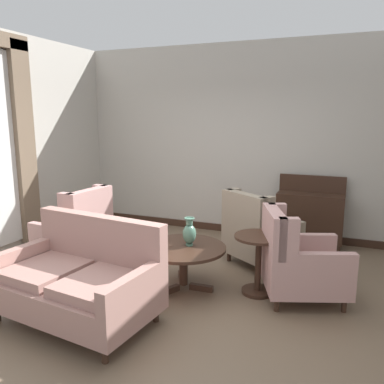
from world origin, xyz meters
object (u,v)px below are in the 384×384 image
object	(u,v)px
side_table	(258,258)
sideboard	(309,216)
settee	(79,280)
armchair_far_left	(297,262)
armchair_foreground_right	(258,234)
coffee_table	(183,253)
porcelain_vase	(189,233)
armchair_beside_settee	(77,235)

from	to	relation	value
side_table	sideboard	xyz separation A→B (m)	(0.37, 1.92, 0.06)
settee	armchair_far_left	distance (m)	2.30
settee	armchair_foreground_right	xyz separation A→B (m)	(1.31, 2.10, 0.02)
settee	side_table	world-z (taller)	settee
coffee_table	armchair_foreground_right	distance (m)	1.25
porcelain_vase	armchair_foreground_right	distance (m)	1.20
porcelain_vase	sideboard	xyz separation A→B (m)	(1.15, 2.05, -0.18)
coffee_table	porcelain_vase	size ratio (longest dim) A/B	2.96
armchair_foreground_right	sideboard	xyz separation A→B (m)	(0.57, 1.03, 0.05)
armchair_beside_settee	sideboard	xyz separation A→B (m)	(2.74, 2.06, 0.02)
porcelain_vase	side_table	world-z (taller)	porcelain_vase
coffee_table	armchair_foreground_right	xyz separation A→B (m)	(0.63, 1.08, -0.01)
coffee_table	settee	xyz separation A→B (m)	(-0.68, -1.02, -0.03)
armchair_far_left	sideboard	world-z (taller)	sideboard
settee	armchair_foreground_right	size ratio (longest dim) A/B	1.49
porcelain_vase	armchair_foreground_right	bearing A→B (deg)	60.31
armchair_far_left	sideboard	xyz separation A→B (m)	(-0.06, 1.90, 0.05)
settee	sideboard	size ratio (longest dim) A/B	1.54
sideboard	porcelain_vase	bearing A→B (deg)	-119.33
porcelain_vase	armchair_foreground_right	size ratio (longest dim) A/B	0.30
porcelain_vase	armchair_beside_settee	bearing A→B (deg)	-179.86
armchair_foreground_right	side_table	world-z (taller)	armchair_foreground_right
settee	sideboard	world-z (taller)	sideboard
porcelain_vase	settee	distance (m)	1.33
porcelain_vase	armchair_far_left	distance (m)	1.24
coffee_table	sideboard	distance (m)	2.43
coffee_table	armchair_far_left	xyz separation A→B (m)	(1.26, 0.21, -0.00)
coffee_table	armchair_beside_settee	size ratio (longest dim) A/B	0.91
armchair_foreground_right	sideboard	world-z (taller)	sideboard
armchair_beside_settee	side_table	world-z (taller)	armchair_beside_settee
armchair_foreground_right	armchair_far_left	distance (m)	1.07
porcelain_vase	armchair_foreground_right	xyz separation A→B (m)	(0.58, 1.02, -0.24)
armchair_far_left	armchair_beside_settee	world-z (taller)	armchair_beside_settee
porcelain_vase	side_table	distance (m)	0.83
armchair_far_left	armchair_foreground_right	bearing A→B (deg)	15.31
armchair_far_left	side_table	distance (m)	0.43
coffee_table	armchair_foreground_right	world-z (taller)	armchair_foreground_right
armchair_foreground_right	side_table	xyz separation A→B (m)	(0.20, -0.89, -0.01)
side_table	sideboard	world-z (taller)	sideboard
armchair_beside_settee	side_table	xyz separation A→B (m)	(2.37, 0.14, -0.04)
porcelain_vase	side_table	bearing A→B (deg)	9.71
porcelain_vase	armchair_beside_settee	size ratio (longest dim) A/B	0.31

